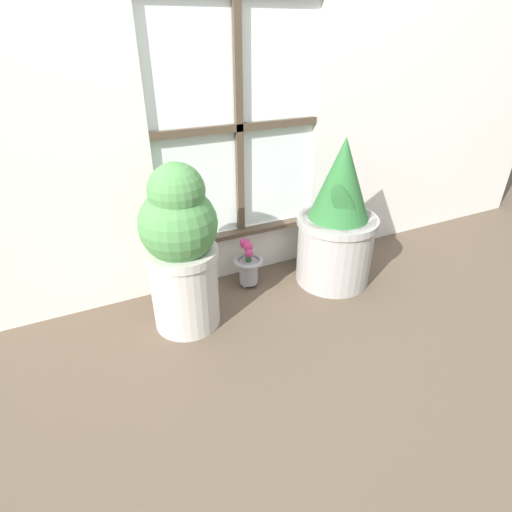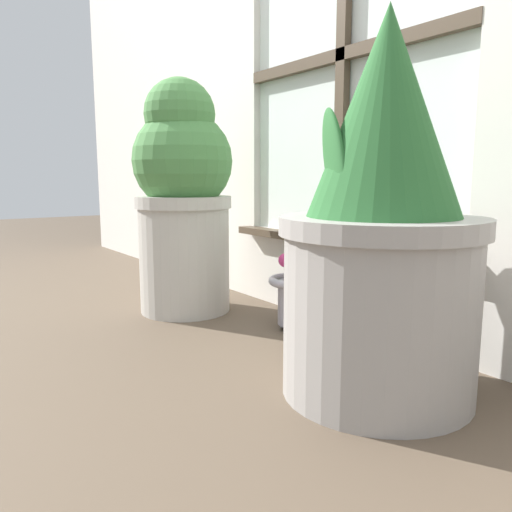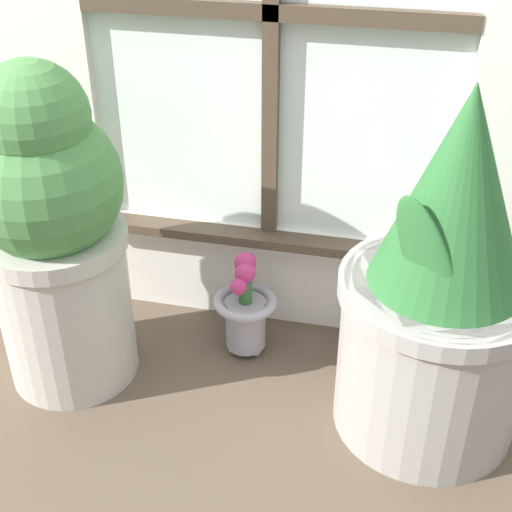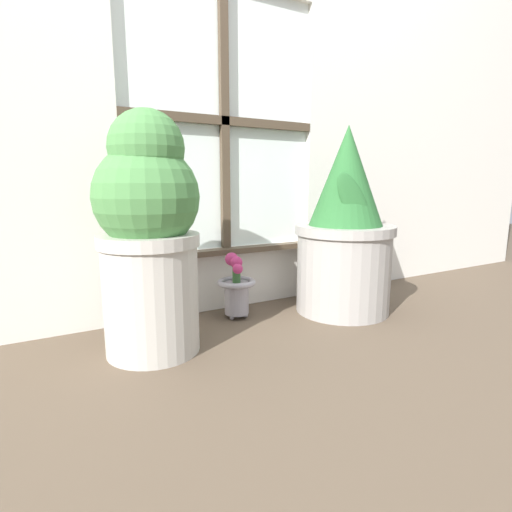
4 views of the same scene
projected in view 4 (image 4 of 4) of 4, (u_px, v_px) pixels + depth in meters
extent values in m
plane|color=brown|center=(313.00, 360.00, 1.26)|extent=(10.00, 10.00, 0.00)
cube|color=silver|center=(436.00, 56.00, 2.23)|extent=(1.77, 0.05, 2.50)
cube|color=silver|center=(225.00, 277.00, 1.79)|extent=(0.87, 0.05, 0.27)
cube|color=white|center=(222.00, 122.00, 1.68)|extent=(0.87, 0.02, 1.07)
cube|color=#4C3D2D|center=(224.00, 121.00, 1.66)|extent=(0.04, 0.02, 1.07)
cube|color=#4C3D2D|center=(224.00, 121.00, 1.66)|extent=(0.87, 0.02, 0.04)
cube|color=#4C3D2D|center=(229.00, 251.00, 1.73)|extent=(0.93, 0.06, 0.02)
cylinder|color=#B7B2A8|center=(151.00, 294.00, 1.30)|extent=(0.30, 0.30, 0.39)
cylinder|color=#B7B2A8|center=(149.00, 240.00, 1.27)|extent=(0.32, 0.32, 0.04)
cylinder|color=#38281E|center=(149.00, 236.00, 1.26)|extent=(0.28, 0.28, 0.01)
sphere|color=#477F42|center=(147.00, 197.00, 1.24)|extent=(0.33, 0.33, 0.33)
sphere|color=#477F42|center=(146.00, 148.00, 1.21)|extent=(0.23, 0.23, 0.23)
ellipsoid|color=#477F42|center=(151.00, 201.00, 1.34)|extent=(0.13, 0.07, 0.20)
cylinder|color=#9E9993|center=(343.00, 269.00, 1.72)|extent=(0.40, 0.40, 0.37)
cylinder|color=#9E9993|center=(345.00, 230.00, 1.69)|extent=(0.42, 0.42, 0.04)
cylinder|color=#38281E|center=(345.00, 226.00, 1.68)|extent=(0.36, 0.36, 0.01)
cone|color=#28602D|center=(347.00, 176.00, 1.65)|extent=(0.31, 0.31, 0.41)
ellipsoid|color=#28602D|center=(354.00, 202.00, 1.56)|extent=(0.19, 0.11, 0.27)
sphere|color=#99939E|center=(233.00, 313.00, 1.69)|extent=(0.02, 0.02, 0.02)
sphere|color=#99939E|center=(232.00, 318.00, 1.63)|extent=(0.02, 0.02, 0.02)
sphere|color=#99939E|center=(246.00, 315.00, 1.66)|extent=(0.02, 0.02, 0.02)
cylinder|color=#99939E|center=(237.00, 298.00, 1.64)|extent=(0.10, 0.10, 0.13)
torus|color=#99939E|center=(237.00, 282.00, 1.63)|extent=(0.16, 0.16, 0.02)
cylinder|color=#386633|center=(236.00, 274.00, 1.63)|extent=(0.03, 0.03, 0.07)
sphere|color=#B22D66|center=(236.00, 262.00, 1.62)|extent=(0.05, 0.05, 0.05)
sphere|color=#B22D66|center=(232.00, 259.00, 1.64)|extent=(0.05, 0.05, 0.05)
sphere|color=#B22D66|center=(238.00, 269.00, 1.59)|extent=(0.04, 0.04, 0.04)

